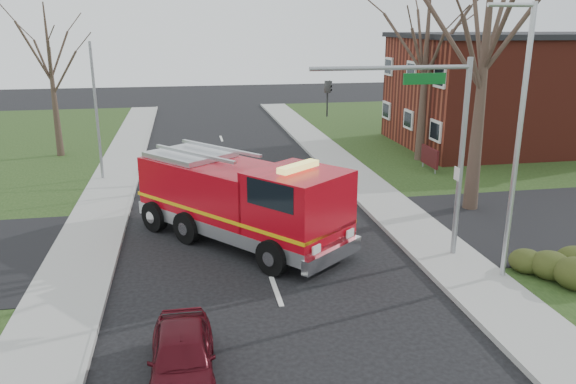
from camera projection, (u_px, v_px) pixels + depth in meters
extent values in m
plane|color=black|center=(276.00, 291.00, 17.07)|extent=(120.00, 120.00, 0.00)
cube|color=#9E9F99|center=(465.00, 273.00, 18.12)|extent=(2.40, 80.00, 0.15)
cube|color=#9E9F99|center=(62.00, 307.00, 15.97)|extent=(2.40, 80.00, 0.15)
cube|color=maroon|center=(520.00, 93.00, 36.32)|extent=(15.00, 10.00, 7.00)
cube|color=black|center=(527.00, 35.00, 35.28)|extent=(15.40, 10.40, 0.30)
cube|color=silver|center=(409.00, 119.00, 35.43)|extent=(0.12, 1.40, 1.20)
cube|color=#410F12|center=(430.00, 156.00, 30.41)|extent=(0.12, 2.00, 1.00)
cylinder|color=gray|center=(435.00, 168.00, 29.78)|extent=(0.08, 0.08, 0.90)
cylinder|color=gray|center=(423.00, 161.00, 31.29)|extent=(0.08, 0.08, 0.90)
ellipsoid|color=#293513|center=(565.00, 265.00, 17.52)|extent=(2.80, 2.00, 0.90)
cone|color=#3B2C23|center=(483.00, 70.00, 22.64)|extent=(0.64, 0.64, 12.00)
cone|color=#3B2C23|center=(425.00, 71.00, 31.60)|extent=(0.56, 0.56, 10.50)
cone|color=#3B2C23|center=(52.00, 82.00, 32.87)|extent=(0.44, 0.44, 9.00)
cylinder|color=gray|center=(461.00, 162.00, 18.63)|extent=(0.18, 0.18, 6.80)
cylinder|color=gray|center=(392.00, 68.00, 17.29)|extent=(5.20, 0.14, 0.14)
cube|color=#0C591E|center=(424.00, 79.00, 17.58)|extent=(1.40, 0.06, 0.35)
imported|color=black|center=(329.00, 80.00, 17.04)|extent=(0.22, 0.18, 1.10)
cylinder|color=#B7BABF|center=(517.00, 150.00, 16.64)|extent=(0.16, 0.16, 8.40)
cylinder|color=#B7BABF|center=(512.00, 5.00, 15.34)|extent=(1.40, 0.12, 0.12)
cylinder|color=gray|center=(97.00, 113.00, 28.06)|extent=(0.14, 0.14, 7.00)
cube|color=#AC0714|center=(215.00, 191.00, 21.39)|extent=(5.76, 6.16, 2.28)
cube|color=#AC0714|center=(298.00, 209.00, 18.78)|extent=(3.97, 3.97, 2.61)
cube|color=#B7BABF|center=(239.00, 221.00, 20.85)|extent=(7.56, 8.37, 0.49)
cube|color=#E5B20C|center=(239.00, 206.00, 20.68)|extent=(7.56, 8.37, 0.13)
cube|color=black|center=(327.00, 193.00, 17.81)|extent=(2.03, 1.68, 0.92)
cube|color=#E5D866|center=(298.00, 167.00, 18.36)|extent=(1.59, 1.39, 0.20)
cylinder|color=black|center=(273.00, 257.00, 18.05)|extent=(1.05, 1.17, 1.19)
cylinder|color=black|center=(325.00, 233.00, 20.11)|extent=(1.05, 1.17, 1.19)
cylinder|color=black|center=(155.00, 216.00, 21.89)|extent=(1.05, 1.17, 1.19)
cylinder|color=black|center=(209.00, 200.00, 23.95)|extent=(1.05, 1.17, 1.19)
imported|color=#450B12|center=(182.00, 356.00, 12.63)|extent=(1.50, 3.66, 1.24)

